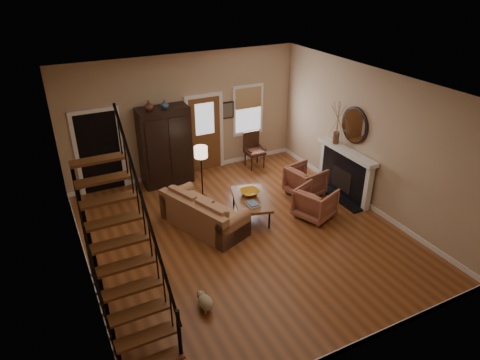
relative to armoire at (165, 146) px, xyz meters
name	(u,v)px	position (x,y,z in m)	size (l,w,h in m)	color
room	(194,147)	(0.29, -1.39, 0.46)	(7.00, 7.33, 3.30)	brown
staircase	(121,239)	(-2.08, -4.45, 0.55)	(0.94, 2.80, 3.20)	brown
fireplace	(346,168)	(3.83, -2.65, -0.31)	(0.33, 1.95, 2.30)	black
armoire	(165,146)	(0.00, 0.00, 0.00)	(1.30, 0.60, 2.10)	black
vase_a	(149,106)	(-0.35, -0.10, 1.17)	(0.24, 0.24, 0.25)	#4C2619
vase_b	(165,104)	(0.05, -0.10, 1.16)	(0.20, 0.20, 0.21)	#334C60
sofa	(204,212)	(0.05, -2.46, -0.67)	(0.87, 2.02, 0.75)	#A4704A
coffee_table	(251,207)	(1.18, -2.55, -0.80)	(0.77, 1.32, 0.50)	brown
bowl	(250,192)	(1.23, -2.40, -0.49)	(0.45, 0.45, 0.11)	orange
books	(252,204)	(1.06, -2.85, -0.52)	(0.24, 0.33, 0.06)	beige
armchair_left	(315,203)	(2.52, -3.21, -0.68)	(0.79, 0.82, 0.74)	brown
armchair_right	(305,181)	(2.93, -2.21, -0.67)	(0.82, 0.84, 0.76)	brown
floor_lamp	(202,173)	(0.50, -1.25, -0.34)	(0.32, 0.32, 1.41)	black
side_chair	(255,151)	(2.55, -0.20, -0.54)	(0.54, 0.54, 1.02)	#351C10
dog	(206,303)	(-0.91, -4.85, -0.91)	(0.23, 0.39, 0.29)	tan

